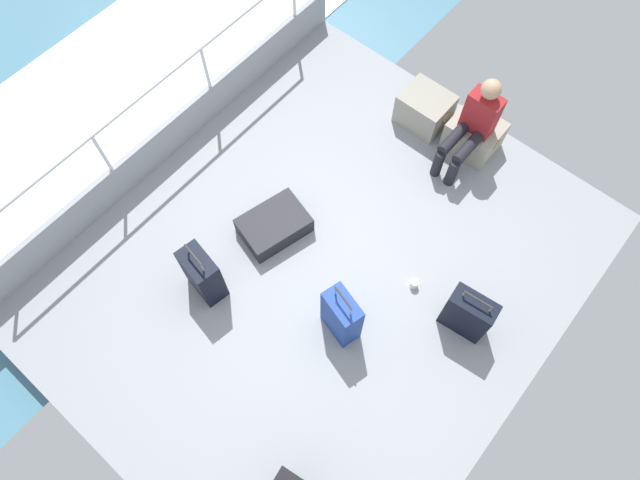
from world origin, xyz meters
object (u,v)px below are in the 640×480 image
object	(u,v)px
suitcase_3	(203,274)
paper_cup	(414,284)
cargo_crate_1	(474,135)
suitcase_1	(341,316)
suitcase_0	(468,314)
cargo_crate_0	(425,109)
suitcase_2	(274,225)
passenger_seated	(473,124)

from	to	relation	value
suitcase_3	paper_cup	size ratio (longest dim) A/B	7.81
cargo_crate_1	suitcase_3	size ratio (longest dim) A/B	0.73
suitcase_1	suitcase_0	bearing A→B (deg)	41.63
suitcase_0	suitcase_3	bearing A→B (deg)	-148.61
cargo_crate_0	paper_cup	world-z (taller)	cargo_crate_0
cargo_crate_1	suitcase_3	distance (m)	3.25
suitcase_2	suitcase_0	bearing A→B (deg)	11.21
passenger_seated	suitcase_2	world-z (taller)	passenger_seated
suitcase_3	paper_cup	bearing A→B (deg)	40.44
suitcase_0	suitcase_1	size ratio (longest dim) A/B	0.84
cargo_crate_1	passenger_seated	xyz separation A→B (m)	(0.00, -0.18, 0.37)
suitcase_3	passenger_seated	bearing A→B (deg)	70.41
passenger_seated	suitcase_0	bearing A→B (deg)	-56.06
cargo_crate_0	passenger_seated	world-z (taller)	passenger_seated
suitcase_0	cargo_crate_0	bearing A→B (deg)	134.57
passenger_seated	suitcase_1	distance (m)	2.40
suitcase_2	suitcase_3	distance (m)	0.91
cargo_crate_0	paper_cup	size ratio (longest dim) A/B	5.68
cargo_crate_1	suitcase_0	world-z (taller)	suitcase_0
cargo_crate_1	paper_cup	xyz separation A→B (m)	(0.51, -1.76, -0.14)
cargo_crate_0	suitcase_1	bearing A→B (deg)	-71.51
passenger_seated	paper_cup	world-z (taller)	passenger_seated
cargo_crate_1	suitcase_1	xyz separation A→B (m)	(0.22, -2.55, 0.14)
cargo_crate_1	paper_cup	distance (m)	1.84
cargo_crate_1	suitcase_0	size ratio (longest dim) A/B	0.83
suitcase_3	suitcase_1	bearing A→B (deg)	22.69
suitcase_1	suitcase_3	bearing A→B (deg)	-157.31
cargo_crate_0	suitcase_3	bearing A→B (deg)	-97.97
cargo_crate_0	paper_cup	xyz separation A→B (m)	(1.12, -1.69, -0.15)
suitcase_0	suitcase_2	xyz separation A→B (m)	(-2.03, -0.40, -0.19)
cargo_crate_0	suitcase_1	world-z (taller)	suitcase_1
cargo_crate_1	suitcase_2	distance (m)	2.39
cargo_crate_0	suitcase_0	xyz separation A→B (m)	(1.69, -1.72, 0.09)
suitcase_1	suitcase_2	distance (m)	1.25
cargo_crate_0	cargo_crate_1	bearing A→B (deg)	6.57
cargo_crate_0	suitcase_3	world-z (taller)	suitcase_3
cargo_crate_0	suitcase_1	size ratio (longest dim) A/B	0.69
passenger_seated	suitcase_2	xyz separation A→B (m)	(-0.95, -2.01, -0.45)
suitcase_2	suitcase_3	bearing A→B (deg)	-95.22
suitcase_3	cargo_crate_0	bearing A→B (deg)	82.03
passenger_seated	suitcase_0	xyz separation A→B (m)	(1.08, -1.61, -0.26)
cargo_crate_0	passenger_seated	xyz separation A→B (m)	(0.61, -0.11, 0.36)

